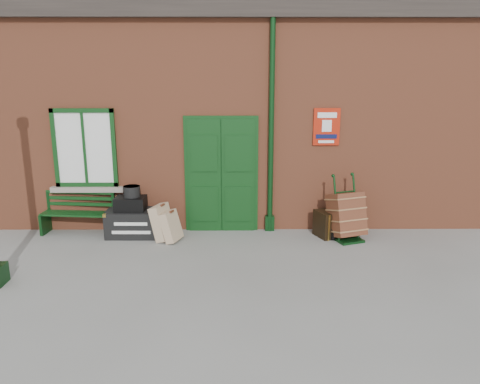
{
  "coord_description": "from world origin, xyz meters",
  "views": [
    {
      "loc": [
        0.01,
        -7.39,
        3.03
      ],
      "look_at": [
        0.06,
        0.6,
        1.0
      ],
      "focal_mm": 35.0,
      "sensor_mm": 36.0,
      "label": 1
    }
  ],
  "objects_px": {
    "porter_trolley": "(346,215)",
    "dark_trunk": "(334,223)",
    "houdini_trunk": "(134,223)",
    "bench": "(79,212)"
  },
  "relations": [
    {
      "from": "houdini_trunk",
      "to": "dark_trunk",
      "type": "bearing_deg",
      "value": 0.73
    },
    {
      "from": "houdini_trunk",
      "to": "porter_trolley",
      "type": "distance_m",
      "value": 4.02
    },
    {
      "from": "bench",
      "to": "porter_trolley",
      "type": "relative_size",
      "value": 1.17
    },
    {
      "from": "houdini_trunk",
      "to": "dark_trunk",
      "type": "height_order",
      "value": "houdini_trunk"
    },
    {
      "from": "porter_trolley",
      "to": "dark_trunk",
      "type": "relative_size",
      "value": 1.73
    },
    {
      "from": "houdini_trunk",
      "to": "dark_trunk",
      "type": "xyz_separation_m",
      "value": [
        3.83,
        0.0,
        -0.01
      ]
    },
    {
      "from": "houdini_trunk",
      "to": "porter_trolley",
      "type": "relative_size",
      "value": 0.86
    },
    {
      "from": "bench",
      "to": "porter_trolley",
      "type": "height_order",
      "value": "porter_trolley"
    },
    {
      "from": "porter_trolley",
      "to": "dark_trunk",
      "type": "height_order",
      "value": "porter_trolley"
    },
    {
      "from": "porter_trolley",
      "to": "dark_trunk",
      "type": "bearing_deg",
      "value": 109.16
    }
  ]
}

